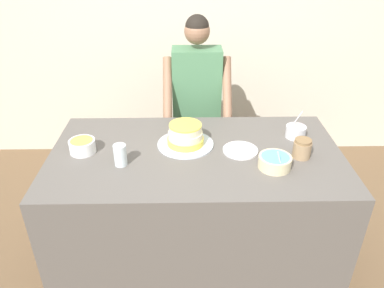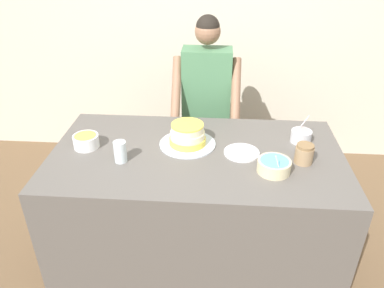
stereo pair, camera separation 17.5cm
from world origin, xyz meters
The scene contains 10 objects.
wall_back centered at (0.00, 2.11, 1.30)m, with size 10.00×0.05×2.60m.
counter centered at (0.00, 0.49, 0.46)m, with size 1.80×0.98×0.91m.
person_baker centered at (0.03, 1.28, 0.95)m, with size 0.52×0.44×1.58m.
cake centered at (-0.06, 0.58, 0.97)m, with size 0.36×0.36×0.15m.
frosting_bowl_yellow centered at (-0.70, 0.51, 0.95)m, with size 0.16×0.16×0.08m.
frosting_bowl_blue centered at (0.45, 0.31, 0.95)m, with size 0.19×0.19×0.15m.
frosting_bowl_pink centered at (0.66, 0.68, 0.95)m, with size 0.13×0.13×0.17m.
drinking_glass centered at (-0.44, 0.36, 0.98)m, with size 0.07×0.07×0.13m.
ceramic_plate centered at (0.28, 0.50, 0.92)m, with size 0.22×0.22×0.01m.
stoneware_jar centered at (0.63, 0.43, 0.97)m, with size 0.11×0.11×0.12m.
Camera 1 is at (-0.06, -1.48, 2.11)m, focal length 35.00 mm.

